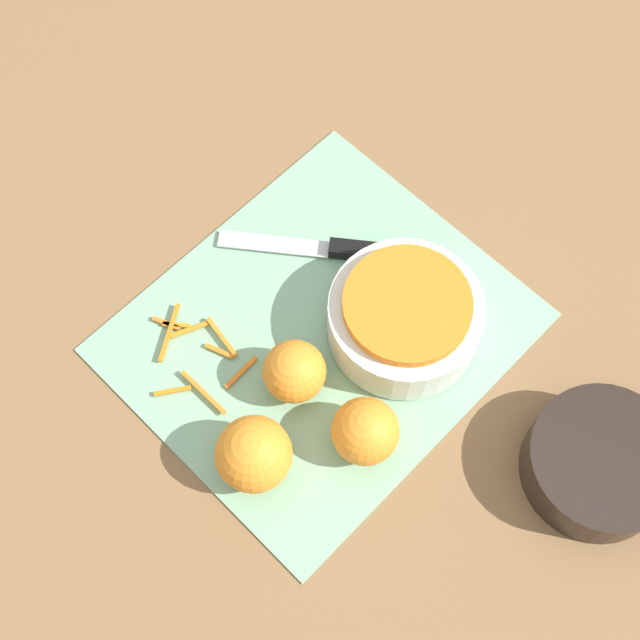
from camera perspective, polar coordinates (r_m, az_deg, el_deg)
ground_plane at (r=1.03m, az=0.00°, el=-0.82°), size 4.00×4.00×0.00m
cutting_board at (r=1.02m, az=0.00°, el=-0.76°), size 0.43×0.37×0.01m
bowl_speckled at (r=0.99m, az=5.45°, el=0.21°), size 0.17×0.17×0.08m
bowl_dark at (r=0.99m, az=17.44°, el=-8.75°), size 0.16×0.16×0.06m
knife at (r=1.06m, az=1.88°, el=4.49°), size 0.16×0.20×0.02m
orange_left at (r=0.93m, az=-4.26°, el=-8.55°), size 0.08×0.08×0.08m
orange_right at (r=0.97m, az=-1.66°, el=-3.31°), size 0.07×0.07×0.07m
orange_back at (r=0.94m, az=2.92°, el=-7.12°), size 0.07×0.07×0.07m
peel_pile at (r=1.02m, az=-7.91°, el=-2.02°), size 0.11×0.15×0.01m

